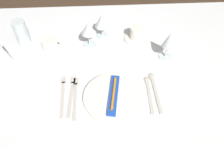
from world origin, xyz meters
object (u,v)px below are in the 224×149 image
(fork_inner, at_px, (71,94))
(fork_outer, at_px, (75,96))
(dinner_plate, at_px, (114,97))
(wine_glass_right, at_px, (169,41))
(toothbrush_package, at_px, (114,94))
(wine_glass_centre, at_px, (102,21))
(napkin_folded, at_px, (0,51))
(coffee_cup_left, at_px, (50,44))
(drink_tumbler, at_px, (22,34))
(spoon_soup, at_px, (149,89))
(coffee_cup_right, at_px, (137,33))
(fork_salad, at_px, (63,94))
(spoon_dessert, at_px, (154,87))
(wine_glass_left, at_px, (88,30))

(fork_inner, bearing_deg, fork_outer, -29.90)
(dinner_plate, distance_m, wine_glass_right, 0.39)
(dinner_plate, relative_size, toothbrush_package, 1.23)
(wine_glass_centre, relative_size, napkin_folded, 0.97)
(coffee_cup_left, xyz_separation_m, drink_tumbler, (-0.15, 0.07, 0.02))
(spoon_soup, xyz_separation_m, wine_glass_centre, (-0.20, 0.40, 0.10))
(toothbrush_package, height_order, coffee_cup_right, coffee_cup_right)
(fork_salad, xyz_separation_m, spoon_dessert, (0.41, 0.02, -0.00))
(dinner_plate, distance_m, drink_tumbler, 0.62)
(spoon_dessert, height_order, napkin_folded, napkin_folded)
(coffee_cup_left, bearing_deg, fork_outer, -65.09)
(fork_salad, distance_m, wine_glass_centre, 0.46)
(wine_glass_centre, distance_m, napkin_folded, 0.53)
(fork_inner, xyz_separation_m, napkin_folded, (-0.35, 0.23, 0.07))
(wine_glass_left, bearing_deg, coffee_cup_left, -171.61)
(napkin_folded, bearing_deg, fork_salad, -35.81)
(wine_glass_right, bearing_deg, wine_glass_centre, 148.81)
(toothbrush_package, relative_size, fork_inner, 0.95)
(wine_glass_left, bearing_deg, fork_inner, -102.99)
(toothbrush_package, bearing_deg, spoon_dessert, 14.28)
(coffee_cup_right, bearing_deg, fork_salad, -135.67)
(spoon_soup, distance_m, coffee_cup_right, 0.37)
(spoon_dessert, distance_m, wine_glass_right, 0.24)
(dinner_plate, xyz_separation_m, spoon_soup, (0.16, 0.04, -0.01))
(fork_salad, distance_m, spoon_soup, 0.38)
(coffee_cup_left, distance_m, drink_tumbler, 0.17)
(fork_outer, bearing_deg, drink_tumbler, 127.92)
(wine_glass_right, bearing_deg, fork_outer, -153.25)
(toothbrush_package, distance_m, wine_glass_left, 0.39)
(fork_outer, distance_m, spoon_soup, 0.33)
(spoon_dessert, relative_size, coffee_cup_right, 2.36)
(toothbrush_package, bearing_deg, coffee_cup_left, 133.10)
(fork_outer, distance_m, coffee_cup_right, 0.50)
(fork_outer, relative_size, drink_tumbler, 1.67)
(drink_tumbler, bearing_deg, spoon_soup, -30.45)
(wine_glass_right, bearing_deg, napkin_folded, 179.33)
(spoon_soup, relative_size, napkin_folded, 1.44)
(fork_salad, bearing_deg, fork_inner, -3.19)
(fork_inner, xyz_separation_m, coffee_cup_left, (-0.13, 0.31, 0.04))
(spoon_dessert, relative_size, napkin_folded, 1.58)
(fork_outer, relative_size, coffee_cup_right, 2.35)
(coffee_cup_left, bearing_deg, toothbrush_package, -46.90)
(dinner_plate, xyz_separation_m, toothbrush_package, (0.00, -0.00, 0.02))
(wine_glass_centre, height_order, wine_glass_left, same)
(fork_salad, distance_m, drink_tumbler, 0.45)
(fork_inner, bearing_deg, coffee_cup_right, 47.50)
(toothbrush_package, bearing_deg, wine_glass_right, 40.90)
(fork_outer, xyz_separation_m, coffee_cup_right, (0.32, 0.38, 0.04))
(wine_glass_left, bearing_deg, dinner_plate, -73.60)
(fork_outer, distance_m, drink_tumbler, 0.49)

